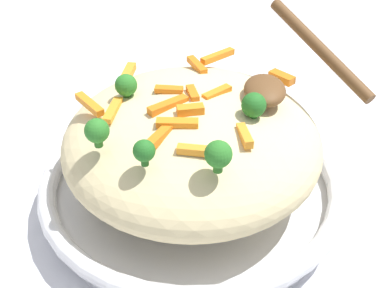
# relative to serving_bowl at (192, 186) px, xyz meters

# --- Properties ---
(ground_plane) EXTENTS (2.40, 2.40, 0.00)m
(ground_plane) POSITION_rel_serving_bowl_xyz_m (0.00, 0.00, -0.02)
(ground_plane) COLOR silver
(serving_bowl) EXTENTS (0.32, 0.32, 0.04)m
(serving_bowl) POSITION_rel_serving_bowl_xyz_m (0.00, 0.00, 0.00)
(serving_bowl) COLOR silver
(serving_bowl) RESTS_ON ground_plane
(pasta_mound) EXTENTS (0.26, 0.26, 0.09)m
(pasta_mound) POSITION_rel_serving_bowl_xyz_m (0.00, 0.00, 0.06)
(pasta_mound) COLOR beige
(pasta_mound) RESTS_ON serving_bowl
(carrot_piece_0) EXTENTS (0.03, 0.03, 0.01)m
(carrot_piece_0) POSITION_rel_serving_bowl_xyz_m (0.01, -0.02, 0.11)
(carrot_piece_0) COLOR orange
(carrot_piece_0) RESTS_ON pasta_mound
(carrot_piece_1) EXTENTS (0.03, 0.01, 0.01)m
(carrot_piece_1) POSITION_rel_serving_bowl_xyz_m (0.01, -0.00, 0.11)
(carrot_piece_1) COLOR orange
(carrot_piece_1) RESTS_ON pasta_mound
(carrot_piece_2) EXTENTS (0.04, 0.01, 0.01)m
(carrot_piece_2) POSITION_rel_serving_bowl_xyz_m (-0.01, 0.07, 0.10)
(carrot_piece_2) COLOR orange
(carrot_piece_2) RESTS_ON pasta_mound
(carrot_piece_3) EXTENTS (0.04, 0.01, 0.01)m
(carrot_piece_3) POSITION_rel_serving_bowl_xyz_m (0.06, 0.07, 0.10)
(carrot_piece_3) COLOR orange
(carrot_piece_3) RESTS_ON pasta_mound
(carrot_piece_4) EXTENTS (0.03, 0.02, 0.01)m
(carrot_piece_4) POSITION_rel_serving_bowl_xyz_m (0.02, -0.07, 0.10)
(carrot_piece_4) COLOR orange
(carrot_piece_4) RESTS_ON pasta_mound
(carrot_piece_5) EXTENTS (0.02, 0.03, 0.01)m
(carrot_piece_5) POSITION_rel_serving_bowl_xyz_m (-0.02, -0.00, 0.11)
(carrot_piece_5) COLOR orange
(carrot_piece_5) RESTS_ON pasta_mound
(carrot_piece_6) EXTENTS (0.04, 0.03, 0.01)m
(carrot_piece_6) POSITION_rel_serving_bowl_xyz_m (-0.01, 0.10, 0.10)
(carrot_piece_6) COLOR orange
(carrot_piece_6) RESTS_ON pasta_mound
(carrot_piece_7) EXTENTS (0.04, 0.02, 0.01)m
(carrot_piece_7) POSITION_rel_serving_bowl_xyz_m (0.08, -0.00, 0.10)
(carrot_piece_7) COLOR orange
(carrot_piece_7) RESTS_ON pasta_mound
(carrot_piece_8) EXTENTS (0.04, 0.02, 0.01)m
(carrot_piece_8) POSITION_rel_serving_bowl_xyz_m (-0.06, 0.02, 0.10)
(carrot_piece_8) COLOR orange
(carrot_piece_8) RESTS_ON pasta_mound
(carrot_piece_9) EXTENTS (0.03, 0.04, 0.01)m
(carrot_piece_9) POSITION_rel_serving_bowl_xyz_m (-0.01, 0.02, 0.11)
(carrot_piece_9) COLOR orange
(carrot_piece_9) RESTS_ON pasta_mound
(carrot_piece_10) EXTENTS (0.03, 0.03, 0.01)m
(carrot_piece_10) POSITION_rel_serving_bowl_xyz_m (0.06, -0.09, 0.10)
(carrot_piece_10) COLOR orange
(carrot_piece_10) RESTS_ON pasta_mound
(carrot_piece_11) EXTENTS (0.01, 0.03, 0.01)m
(carrot_piece_11) POSITION_rel_serving_bowl_xyz_m (0.01, 0.02, 0.11)
(carrot_piece_11) COLOR orange
(carrot_piece_11) RESTS_ON pasta_mound
(carrot_piece_12) EXTENTS (0.01, 0.04, 0.01)m
(carrot_piece_12) POSITION_rel_serving_bowl_xyz_m (-0.07, -0.01, 0.10)
(carrot_piece_12) COLOR orange
(carrot_piece_12) RESTS_ON pasta_mound
(carrot_piece_13) EXTENTS (0.04, 0.04, 0.01)m
(carrot_piece_13) POSITION_rel_serving_bowl_xyz_m (0.10, -0.02, 0.10)
(carrot_piece_13) COLOR orange
(carrot_piece_13) RESTS_ON pasta_mound
(carrot_piece_14) EXTENTS (0.01, 0.04, 0.01)m
(carrot_piece_14) POSITION_rel_serving_bowl_xyz_m (-0.04, 0.01, 0.11)
(carrot_piece_14) COLOR orange
(carrot_piece_14) RESTS_ON pasta_mound
(carrot_piece_15) EXTENTS (0.03, 0.01, 0.01)m
(carrot_piece_15) POSITION_rel_serving_bowl_xyz_m (-0.05, -0.05, 0.10)
(carrot_piece_15) COLOR orange
(carrot_piece_15) RESTS_ON pasta_mound
(broccoli_floret_0) EXTENTS (0.02, 0.02, 0.03)m
(broccoli_floret_0) POSITION_rel_serving_bowl_xyz_m (-0.02, -0.06, 0.11)
(broccoli_floret_0) COLOR #205B1C
(broccoli_floret_0) RESTS_ON pasta_mound
(broccoli_floret_1) EXTENTS (0.02, 0.02, 0.02)m
(broccoli_floret_1) POSITION_rel_serving_bowl_xyz_m (-0.09, 0.03, 0.11)
(broccoli_floret_1) COLOR #205B1C
(broccoli_floret_1) RESTS_ON pasta_mound
(broccoli_floret_2) EXTENTS (0.02, 0.02, 0.03)m
(broccoli_floret_2) POSITION_rel_serving_bowl_xyz_m (-0.09, -0.03, 0.11)
(broccoli_floret_2) COLOR #296820
(broccoli_floret_2) RESTS_ON pasta_mound
(broccoli_floret_3) EXTENTS (0.02, 0.02, 0.02)m
(broccoli_floret_3) POSITION_rel_serving_bowl_xyz_m (0.01, 0.06, 0.11)
(broccoli_floret_3) COLOR #296820
(broccoli_floret_3) RESTS_ON pasta_mound
(broccoli_floret_4) EXTENTS (0.02, 0.02, 0.03)m
(broccoli_floret_4) POSITION_rel_serving_bowl_xyz_m (-0.07, 0.07, 0.11)
(broccoli_floret_4) COLOR #296820
(broccoli_floret_4) RESTS_ON pasta_mound
(serving_spoon) EXTENTS (0.13, 0.12, 0.06)m
(serving_spoon) POSITION_rel_serving_bowl_xyz_m (0.03, -0.09, 0.12)
(serving_spoon) COLOR brown
(serving_spoon) RESTS_ON pasta_mound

